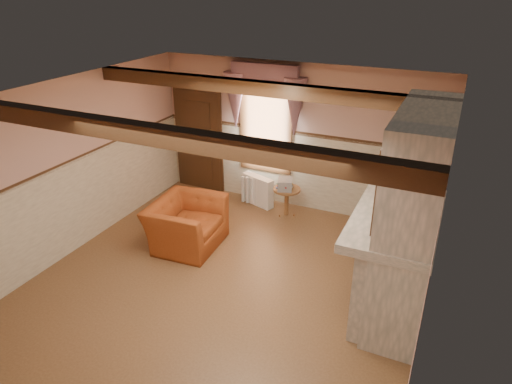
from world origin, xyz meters
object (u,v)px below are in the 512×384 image
at_px(armchair, 186,224).
at_px(oil_lamp, 406,184).
at_px(side_table, 287,202).
at_px(mantel_clock, 404,191).
at_px(radiator, 258,190).
at_px(bowl, 395,219).

height_order(armchair, oil_lamp, oil_lamp).
xyz_separation_m(armchair, side_table, (1.15, 1.71, -0.12)).
relative_size(side_table, oil_lamp, 1.96).
bearing_deg(side_table, mantel_clock, -32.12).
bearing_deg(armchair, oil_lamp, -86.05).
bearing_deg(radiator, bowl, -19.77).
bearing_deg(bowl, oil_lamp, 90.00).
height_order(side_table, radiator, radiator).
relative_size(armchair, oil_lamp, 4.34).
bearing_deg(oil_lamp, bowl, -90.00).
xyz_separation_m(radiator, mantel_clock, (2.89, -1.57, 1.22)).
distance_m(side_table, mantel_clock, 2.89).
distance_m(side_table, bowl, 3.30).
height_order(bowl, oil_lamp, oil_lamp).
relative_size(mantel_clock, oil_lamp, 0.86).
bearing_deg(side_table, bowl, -44.17).
xyz_separation_m(armchair, radiator, (0.46, 1.89, -0.10)).
bearing_deg(radiator, mantel_clock, -9.41).
xyz_separation_m(armchair, bowl, (3.35, -0.44, 1.07)).
xyz_separation_m(side_table, radiator, (-0.68, 0.18, 0.02)).
distance_m(radiator, mantel_clock, 3.51).
height_order(side_table, mantel_clock, mantel_clock).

